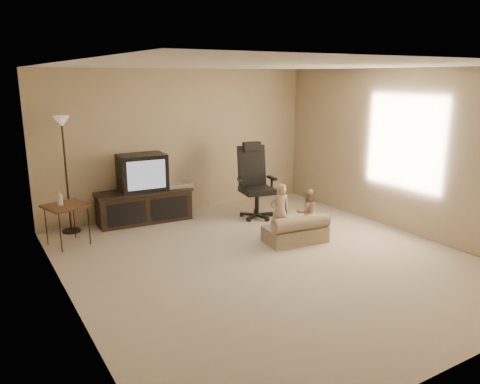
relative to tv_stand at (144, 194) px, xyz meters
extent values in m
plane|color=#B5A990|center=(0.81, -2.49, -0.47)|extent=(5.50, 5.50, 0.00)
plane|color=silver|center=(0.81, -2.49, 2.03)|extent=(5.50, 5.50, 0.00)
plane|color=tan|center=(0.81, 0.26, 0.78)|extent=(5.00, 0.00, 5.00)
plane|color=tan|center=(0.81, -5.24, 0.78)|extent=(5.00, 0.00, 5.00)
plane|color=tan|center=(-1.69, -2.49, 0.78)|extent=(0.00, 5.50, 5.50)
plane|color=tan|center=(3.31, -2.49, 0.78)|extent=(0.00, 5.50, 5.50)
cube|color=black|center=(-0.01, 0.00, -0.23)|extent=(1.55, 0.63, 0.49)
cube|color=black|center=(-0.01, 0.00, 0.05)|extent=(1.59, 0.68, 0.04)
cube|color=black|center=(-0.38, -0.26, -0.22)|extent=(0.63, 0.06, 0.37)
cube|color=black|center=(0.33, -0.30, -0.22)|extent=(0.63, 0.06, 0.37)
cube|color=black|center=(-0.01, 0.02, 0.37)|extent=(0.79, 0.59, 0.60)
cube|color=silver|center=(-0.02, -0.26, 0.37)|extent=(0.62, 0.05, 0.47)
cube|color=silver|center=(0.58, -0.09, 0.10)|extent=(0.45, 0.33, 0.07)
cylinder|color=black|center=(1.71, -0.82, -0.22)|extent=(0.07, 0.07, 0.41)
cube|color=black|center=(1.71, -0.82, 0.02)|extent=(0.59, 0.59, 0.09)
cube|color=black|center=(1.76, -0.58, 0.39)|extent=(0.51, 0.26, 0.72)
cube|color=black|center=(1.76, -0.58, 0.73)|extent=(0.32, 0.15, 0.16)
cube|color=black|center=(1.44, -0.78, 0.21)|extent=(0.12, 0.29, 0.04)
cube|color=black|center=(1.98, -0.87, 0.21)|extent=(0.12, 0.29, 0.04)
cube|color=brown|center=(-1.34, -0.52, 0.11)|extent=(0.67, 0.67, 0.03)
cylinder|color=black|center=(-1.48, -0.79, -0.18)|extent=(0.02, 0.02, 0.59)
cylinder|color=black|center=(-1.07, -0.67, -0.18)|extent=(0.02, 0.02, 0.59)
cylinder|color=black|center=(-1.60, -0.37, -0.18)|extent=(0.02, 0.02, 0.59)
cylinder|color=black|center=(-1.19, -0.25, -0.18)|extent=(0.02, 0.02, 0.59)
cylinder|color=silver|center=(-1.40, -0.49, 0.20)|extent=(0.08, 0.08, 0.15)
cone|color=beige|center=(-1.40, -0.49, 0.30)|extent=(0.06, 0.06, 0.05)
cylinder|color=black|center=(-1.18, 0.06, -0.46)|extent=(0.28, 0.28, 0.03)
cylinder|color=black|center=(-1.18, 0.06, 0.39)|extent=(0.03, 0.03, 1.70)
cone|color=beige|center=(-1.18, 0.06, 1.25)|extent=(0.24, 0.24, 0.16)
cube|color=gray|center=(1.55, -2.11, -0.36)|extent=(0.94, 0.59, 0.23)
cylinder|color=gray|center=(1.53, -2.27, -0.14)|extent=(0.89, 0.32, 0.21)
imported|color=tan|center=(1.39, -1.93, -0.04)|extent=(0.36, 0.30, 0.87)
imported|color=tan|center=(1.88, -1.97, -0.11)|extent=(0.39, 0.26, 0.73)
camera|label=1|loc=(-2.51, -7.28, 1.91)|focal=35.00mm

